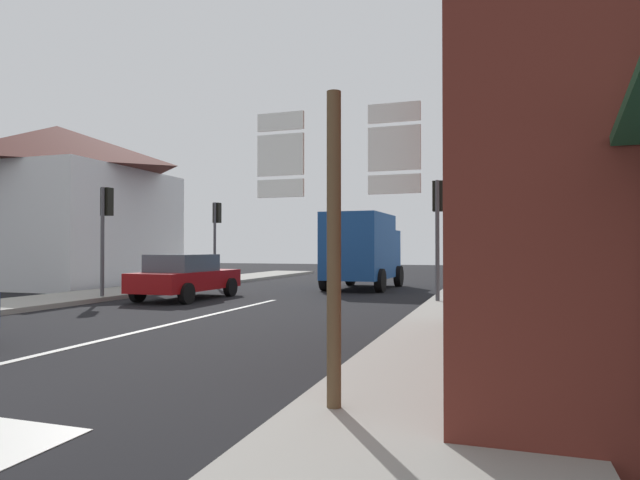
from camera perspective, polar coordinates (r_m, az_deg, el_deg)
ground_plane at (r=15.62m, az=-7.77°, el=-7.02°), size 80.00×80.00×0.00m
sidewalk_right at (r=12.08m, az=15.45°, el=-8.47°), size 2.72×44.00×0.14m
sidewalk_left at (r=17.75m, az=-29.24°, el=-5.94°), size 2.72×44.00×0.14m
lane_centre_stripe at (r=12.18m, az=-16.14°, el=-8.71°), size 0.16×12.00×0.01m
clapboard_house_left at (r=27.18m, az=-26.10°, el=3.41°), size 8.99×8.81×7.23m
sedan_far at (r=18.14m, az=-14.06°, el=-3.73°), size 2.03×4.23×1.47m
delivery_truck at (r=22.17m, az=4.53°, el=-0.93°), size 2.61×5.06×3.05m
route_sign_post at (r=5.23m, az=1.53°, el=1.71°), size 1.66×0.14×3.20m
traffic_light_near_left at (r=18.63m, az=-21.77°, el=2.30°), size 0.30×0.49×3.63m
traffic_light_near_right at (r=16.22m, az=12.38°, el=2.81°), size 0.30×0.49×3.66m
traffic_light_far_left at (r=24.56m, az=-10.93°, el=1.65°), size 0.30×0.49×3.71m
traffic_light_far_right at (r=21.95m, az=13.92°, el=1.06°), size 0.30×0.49×3.25m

